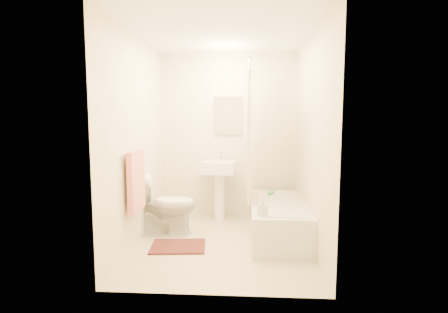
# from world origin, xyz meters

# --- Properties ---
(floor) EXTENTS (2.40, 2.40, 0.00)m
(floor) POSITION_xyz_m (0.00, 0.00, 0.00)
(floor) COLOR beige
(floor) RESTS_ON ground
(ceiling) EXTENTS (2.40, 2.40, 0.00)m
(ceiling) POSITION_xyz_m (0.00, 0.00, 2.40)
(ceiling) COLOR white
(ceiling) RESTS_ON ground
(wall_back) EXTENTS (2.00, 0.02, 2.40)m
(wall_back) POSITION_xyz_m (0.00, 1.20, 1.20)
(wall_back) COLOR beige
(wall_back) RESTS_ON ground
(wall_left) EXTENTS (0.02, 2.40, 2.40)m
(wall_left) POSITION_xyz_m (-1.00, 0.00, 1.20)
(wall_left) COLOR beige
(wall_left) RESTS_ON ground
(wall_right) EXTENTS (0.02, 2.40, 2.40)m
(wall_right) POSITION_xyz_m (1.00, 0.00, 1.20)
(wall_right) COLOR beige
(wall_right) RESTS_ON ground
(mirror) EXTENTS (0.40, 0.03, 0.55)m
(mirror) POSITION_xyz_m (0.00, 1.18, 1.50)
(mirror) COLOR white
(mirror) RESTS_ON wall_back
(curtain_rod) EXTENTS (0.03, 1.70, 0.03)m
(curtain_rod) POSITION_xyz_m (0.30, 0.10, 2.00)
(curtain_rod) COLOR silver
(curtain_rod) RESTS_ON wall_back
(shower_curtain) EXTENTS (0.04, 0.80, 1.55)m
(shower_curtain) POSITION_xyz_m (0.30, 0.50, 1.22)
(shower_curtain) COLOR silver
(shower_curtain) RESTS_ON curtain_rod
(towel_bar) EXTENTS (0.02, 0.60, 0.02)m
(towel_bar) POSITION_xyz_m (-0.96, -0.25, 1.10)
(towel_bar) COLOR silver
(towel_bar) RESTS_ON wall_left
(towel) EXTENTS (0.06, 0.45, 0.66)m
(towel) POSITION_xyz_m (-0.93, -0.25, 0.78)
(towel) COLOR #CC7266
(towel) RESTS_ON towel_bar
(toilet_paper) EXTENTS (0.11, 0.12, 0.12)m
(toilet_paper) POSITION_xyz_m (-0.93, 0.12, 0.70)
(toilet_paper) COLOR white
(toilet_paper) RESTS_ON wall_left
(toilet) EXTENTS (0.79, 0.47, 0.75)m
(toilet) POSITION_xyz_m (-0.75, 0.32, 0.37)
(toilet) COLOR white
(toilet) RESTS_ON floor
(sink) EXTENTS (0.53, 0.45, 0.93)m
(sink) POSITION_xyz_m (-0.11, 0.95, 0.46)
(sink) COLOR white
(sink) RESTS_ON floor
(bathtub) EXTENTS (0.66, 1.52, 0.43)m
(bathtub) POSITION_xyz_m (0.67, 0.30, 0.21)
(bathtub) COLOR silver
(bathtub) RESTS_ON floor
(bath_mat) EXTENTS (0.65, 0.51, 0.02)m
(bath_mat) POSITION_xyz_m (-0.50, -0.15, 0.01)
(bath_mat) COLOR #4F3021
(bath_mat) RESTS_ON floor
(soap_bottle) EXTENTS (0.11, 0.11, 0.19)m
(soap_bottle) POSITION_xyz_m (0.44, -0.30, 0.52)
(soap_bottle) COLOR white
(soap_bottle) RESTS_ON bathtub
(scrub_brush) EXTENTS (0.11, 0.20, 0.04)m
(scrub_brush) POSITION_xyz_m (0.61, 0.75, 0.45)
(scrub_brush) COLOR green
(scrub_brush) RESTS_ON bathtub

